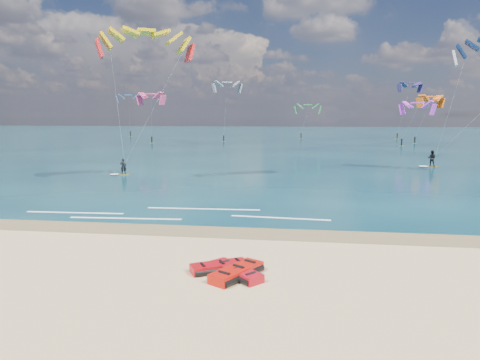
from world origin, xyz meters
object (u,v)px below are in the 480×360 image
(packed_kite_left, at_px, (219,271))
(kitesurfer_far, at_px, (466,98))
(packed_kite_right, at_px, (237,277))
(packed_kite_mid, at_px, (236,275))
(kitesurfer_main, at_px, (134,98))

(packed_kite_left, height_order, kitesurfer_far, kitesurfer_far)
(packed_kite_left, xyz_separation_m, packed_kite_right, (0.76, -0.55, 0.00))
(packed_kite_mid, xyz_separation_m, kitesurfer_far, (19.90, 33.54, 7.79))
(kitesurfer_main, bearing_deg, packed_kite_right, -72.37)
(packed_kite_right, height_order, kitesurfer_far, kitesurfer_far)
(packed_kite_mid, distance_m, packed_kite_right, 0.18)
(packed_kite_left, bearing_deg, kitesurfer_main, 89.22)
(kitesurfer_main, distance_m, kitesurfer_far, 34.31)
(packed_kite_right, distance_m, kitesurfer_far, 39.89)
(packed_kite_mid, bearing_deg, packed_kite_left, -163.57)
(packed_kite_right, bearing_deg, packed_kite_left, 85.10)
(packed_kite_mid, height_order, packed_kite_right, packed_kite_right)
(packed_kite_left, bearing_deg, packed_kite_right, -64.40)
(packed_kite_mid, distance_m, kitesurfer_main, 27.47)
(packed_kite_left, distance_m, packed_kite_mid, 0.80)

